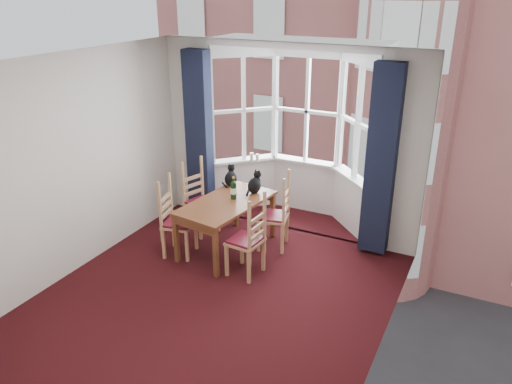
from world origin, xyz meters
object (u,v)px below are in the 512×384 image
Objects in this scene: chair_right_near at (251,243)px; candle_tall at (252,157)px; dining_table at (226,207)px; cat_left at (231,177)px; candle_short at (257,157)px; chair_left_near at (173,223)px; chair_right_far at (279,218)px; wine_bottle at (233,189)px; cat_right at (255,184)px; chair_left_far at (198,202)px.

candle_tall is (-0.93, 1.85, 0.46)m from chair_right_near.
dining_table is at bearing 142.82° from chair_right_near.
candle_short is (0.02, 0.84, 0.06)m from cat_left.
dining_table is 12.02× the size of candle_tall.
chair_left_near is 1.00× the size of chair_right_far.
wine_bottle reaches higher than candle_tall.
chair_left_near is at bearing -143.79° from dining_table.
candle_tall is (-0.51, 0.91, 0.07)m from cat_right.
chair_right_near is at bearing -50.10° from cat_left.
chair_right_far is 7.16× the size of candle_tall.
cat_right is (0.90, 0.14, 0.40)m from chair_left_far.
dining_table is at bearing -114.21° from cat_right.
candle_tall is at bearing 69.76° from chair_left_far.
cat_right is (0.81, 0.91, 0.40)m from chair_left_near.
dining_table is at bearing -67.05° from cat_left.
chair_left_far is (-0.69, 0.32, -0.18)m from dining_table.
chair_left_near is at bearing -138.58° from wine_bottle.
chair_left_far is 2.78× the size of cat_left.
chair_left_near is 7.16× the size of candle_tall.
chair_left_near is 2.81× the size of wine_bottle.
chair_right_near is at bearing -63.24° from candle_tall.
dining_table is at bearing 36.21° from chair_left_near.
chair_left_near reaches higher than dining_table.
wine_bottle is (0.65, 0.57, 0.41)m from chair_left_near.
cat_right reaches higher than chair_left_far.
chair_left_near is 0.96m from wine_bottle.
chair_left_far is 1.54m from chair_right_near.
chair_left_near is 1.90m from candle_tall.
cat_right is 3.09× the size of candle_short.
cat_left is 0.82m from candle_tall.
candle_short is (0.39, 1.85, 0.45)m from chair_left_near.
chair_left_near is 8.31× the size of candle_short.
cat_left reaches higher than candle_tall.
cat_right is at bearing 167.56° from chair_right_far.
chair_left_far is 2.69× the size of cat_right.
candle_tall is (-0.30, 1.37, 0.28)m from dining_table.
candle_short reaches higher than chair_right_far.
dining_table is at bearing -24.95° from chair_left_far.
cat_left reaches higher than chair_left_far.
dining_table is at bearing -150.46° from chair_right_far.
candle_short is at bearing 88.53° from cat_left.
candle_tall is at bearing -161.09° from candle_short.
chair_left_far is 1.34m from chair_right_far.
candle_short is (0.09, 0.03, -0.01)m from candle_tall.
dining_table is 1.68× the size of chair_right_near.
chair_left_far is at bearing -178.00° from chair_right_far.
chair_right_near is (0.63, -0.48, -0.18)m from dining_table.
cat_left is 0.85m from candle_short.
cat_left is at bearing 129.90° from chair_right_near.
chair_right_near is (1.32, -0.80, 0.00)m from chair_left_far.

